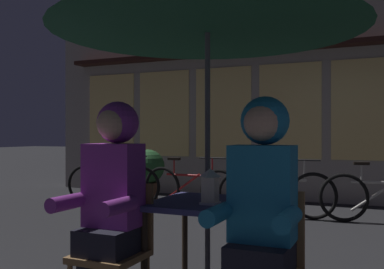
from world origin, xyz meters
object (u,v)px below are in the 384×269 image
(bicycle_nearest, at_px, (112,184))
(bicycle_fourth, at_px, (384,197))
(cafe_table, at_px, (208,216))
(bicycle_second, at_px, (190,188))
(person_right_hooded, at_px, (261,198))
(bicycle_third, at_px, (276,193))
(chair_right, at_px, (264,262))
(chair_left, at_px, (116,244))
(potted_plant, at_px, (148,171))
(lantern, at_px, (210,185))
(patio_umbrella, at_px, (208,5))
(person_left_hooded, at_px, (111,189))

(bicycle_nearest, xyz_separation_m, bicycle_fourth, (4.16, 0.19, 0.00))
(cafe_table, height_order, bicycle_second, bicycle_second)
(bicycle_second, bearing_deg, bicycle_nearest, -176.88)
(person_right_hooded, bearing_deg, bicycle_third, 101.68)
(cafe_table, bearing_deg, bicycle_nearest, 131.83)
(cafe_table, height_order, chair_right, chair_right)
(chair_left, height_order, potted_plant, potted_plant)
(bicycle_nearest, distance_m, bicycle_second, 1.38)
(cafe_table, distance_m, bicycle_third, 3.45)
(chair_right, height_order, potted_plant, potted_plant)
(lantern, xyz_separation_m, person_right_hooded, (0.42, -0.31, -0.01))
(bicycle_nearest, relative_size, bicycle_second, 0.99)
(lantern, relative_size, bicycle_second, 0.14)
(patio_umbrella, xyz_separation_m, person_left_hooded, (-0.48, -0.43, -1.21))
(lantern, relative_size, potted_plant, 0.25)
(lantern, xyz_separation_m, bicycle_nearest, (-3.13, 3.54, -0.51))
(patio_umbrella, bearing_deg, person_left_hooded, -138.43)
(person_right_hooded, xyz_separation_m, potted_plant, (-3.18, 4.40, -0.30))
(bicycle_second, relative_size, bicycle_third, 1.01)
(potted_plant, bearing_deg, cafe_table, -55.74)
(chair_left, height_order, bicycle_third, chair_left)
(lantern, xyz_separation_m, chair_left, (-0.54, -0.26, -0.37))
(patio_umbrella, bearing_deg, cafe_table, 0.00)
(bicycle_fourth, bearing_deg, bicycle_second, -177.61)
(person_right_hooded, height_order, potted_plant, person_right_hooded)
(lantern, height_order, potted_plant, lantern)
(cafe_table, bearing_deg, person_left_hooded, -138.43)
(person_left_hooded, height_order, bicycle_fourth, person_left_hooded)
(patio_umbrella, bearing_deg, bicycle_second, 115.74)
(chair_right, distance_m, bicycle_third, 3.87)
(cafe_table, xyz_separation_m, bicycle_nearest, (-3.07, 3.43, -0.29))
(cafe_table, xyz_separation_m, person_right_hooded, (0.48, -0.43, 0.21))
(patio_umbrella, height_order, person_right_hooded, patio_umbrella)
(patio_umbrella, height_order, chair_right, patio_umbrella)
(chair_right, distance_m, bicycle_second, 4.44)
(chair_right, height_order, person_right_hooded, person_right_hooded)
(cafe_table, relative_size, potted_plant, 0.80)
(bicycle_fourth, bearing_deg, chair_left, -111.43)
(bicycle_nearest, bearing_deg, lantern, -48.51)
(chair_left, xyz_separation_m, person_left_hooded, (-0.00, -0.06, 0.36))
(chair_left, bearing_deg, bicycle_fourth, 68.57)
(bicycle_fourth, bearing_deg, chair_right, -98.65)
(chair_right, bearing_deg, chair_left, 180.00)
(chair_left, bearing_deg, bicycle_nearest, 124.28)
(bicycle_second, relative_size, bicycle_fourth, 1.02)
(patio_umbrella, height_order, bicycle_second, patio_umbrella)
(person_left_hooded, bearing_deg, lantern, 30.01)
(chair_left, relative_size, chair_right, 1.00)
(patio_umbrella, relative_size, chair_right, 2.66)
(person_right_hooded, xyz_separation_m, bicycle_third, (-0.79, 3.84, -0.50))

